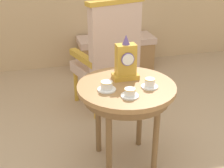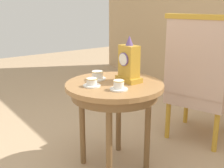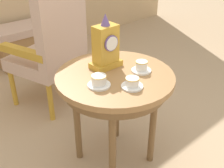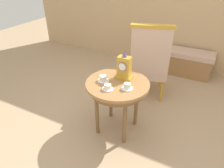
{
  "view_description": "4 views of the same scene",
  "coord_description": "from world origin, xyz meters",
  "px_view_note": "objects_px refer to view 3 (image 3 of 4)",
  "views": [
    {
      "loc": [
        -0.57,
        -1.86,
        1.62
      ],
      "look_at": [
        -0.04,
        0.17,
        0.63
      ],
      "focal_mm": 49.82,
      "sensor_mm": 36.0,
      "label": 1
    },
    {
      "loc": [
        1.62,
        -1.14,
        1.23
      ],
      "look_at": [
        -0.05,
        0.09,
        0.64
      ],
      "focal_mm": 45.84,
      "sensor_mm": 36.0,
      "label": 2
    },
    {
      "loc": [
        -0.96,
        -1.05,
        1.45
      ],
      "look_at": [
        0.06,
        0.1,
        0.57
      ],
      "focal_mm": 45.53,
      "sensor_mm": 36.0,
      "label": 3
    },
    {
      "loc": [
        0.86,
        -1.69,
        1.81
      ],
      "look_at": [
        -0.02,
        0.03,
        0.65
      ],
      "focal_mm": 32.54,
      "sensor_mm": 36.0,
      "label": 4
    }
  ],
  "objects_px": {
    "teacup_right": "(132,83)",
    "side_table": "(115,86)",
    "teacup_left": "(99,81)",
    "mantel_clock": "(106,47)",
    "window_bench": "(36,41)",
    "teacup_center": "(141,67)",
    "armchair": "(53,43)"
  },
  "relations": [
    {
      "from": "teacup_left",
      "to": "mantel_clock",
      "type": "bearing_deg",
      "value": 40.16
    },
    {
      "from": "side_table",
      "to": "mantel_clock",
      "type": "relative_size",
      "value": 2.12
    },
    {
      "from": "window_bench",
      "to": "teacup_right",
      "type": "bearing_deg",
      "value": -102.93
    },
    {
      "from": "teacup_right",
      "to": "mantel_clock",
      "type": "distance_m",
      "value": 0.31
    },
    {
      "from": "teacup_left",
      "to": "armchair",
      "type": "height_order",
      "value": "armchair"
    },
    {
      "from": "teacup_center",
      "to": "mantel_clock",
      "type": "height_order",
      "value": "mantel_clock"
    },
    {
      "from": "side_table",
      "to": "teacup_right",
      "type": "xyz_separation_m",
      "value": [
        -0.03,
        -0.17,
        0.1
      ]
    },
    {
      "from": "teacup_center",
      "to": "mantel_clock",
      "type": "relative_size",
      "value": 0.36
    },
    {
      "from": "armchair",
      "to": "teacup_center",
      "type": "bearing_deg",
      "value": -86.44
    },
    {
      "from": "side_table",
      "to": "window_bench",
      "type": "relative_size",
      "value": 0.71
    },
    {
      "from": "mantel_clock",
      "to": "teacup_left",
      "type": "bearing_deg",
      "value": -139.84
    },
    {
      "from": "armchair",
      "to": "side_table",
      "type": "bearing_deg",
      "value": -95.81
    },
    {
      "from": "side_table",
      "to": "mantel_clock",
      "type": "xyz_separation_m",
      "value": [
        0.03,
        0.11,
        0.21
      ]
    },
    {
      "from": "armchair",
      "to": "window_bench",
      "type": "relative_size",
      "value": 1.13
    },
    {
      "from": "mantel_clock",
      "to": "armchair",
      "type": "xyz_separation_m",
      "value": [
        0.06,
        0.75,
        -0.21
      ]
    },
    {
      "from": "mantel_clock",
      "to": "window_bench",
      "type": "distance_m",
      "value": 1.93
    },
    {
      "from": "teacup_right",
      "to": "side_table",
      "type": "bearing_deg",
      "value": 80.04
    },
    {
      "from": "armchair",
      "to": "mantel_clock",
      "type": "bearing_deg",
      "value": -94.77
    },
    {
      "from": "side_table",
      "to": "teacup_right",
      "type": "height_order",
      "value": "teacup_right"
    },
    {
      "from": "teacup_left",
      "to": "mantel_clock",
      "type": "distance_m",
      "value": 0.26
    },
    {
      "from": "side_table",
      "to": "armchair",
      "type": "xyz_separation_m",
      "value": [
        0.09,
        0.86,
        0.0
      ]
    },
    {
      "from": "mantel_clock",
      "to": "armchair",
      "type": "distance_m",
      "value": 0.79
    },
    {
      "from": "teacup_right",
      "to": "window_bench",
      "type": "xyz_separation_m",
      "value": [
        0.48,
        2.07,
        -0.47
      ]
    },
    {
      "from": "armchair",
      "to": "window_bench",
      "type": "height_order",
      "value": "armchair"
    },
    {
      "from": "teacup_center",
      "to": "window_bench",
      "type": "xyz_separation_m",
      "value": [
        0.3,
        1.97,
        -0.48
      ]
    },
    {
      "from": "teacup_center",
      "to": "teacup_right",
      "type": "bearing_deg",
      "value": -150.82
    },
    {
      "from": "teacup_left",
      "to": "teacup_center",
      "type": "distance_m",
      "value": 0.3
    },
    {
      "from": "side_table",
      "to": "teacup_right",
      "type": "bearing_deg",
      "value": -99.96
    },
    {
      "from": "teacup_left",
      "to": "window_bench",
      "type": "bearing_deg",
      "value": 72.78
    },
    {
      "from": "mantel_clock",
      "to": "armchair",
      "type": "height_order",
      "value": "armchair"
    },
    {
      "from": "window_bench",
      "to": "teacup_left",
      "type": "bearing_deg",
      "value": -107.22
    },
    {
      "from": "teacup_right",
      "to": "window_bench",
      "type": "distance_m",
      "value": 2.18
    }
  ]
}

